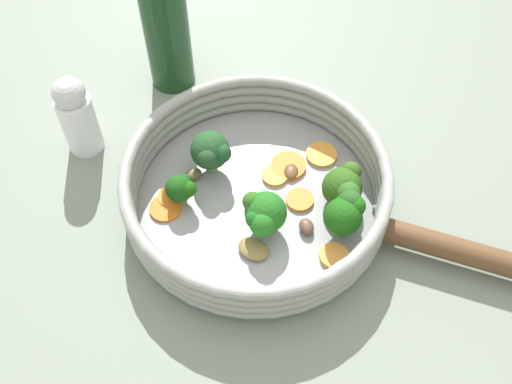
# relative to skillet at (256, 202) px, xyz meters

# --- Properties ---
(ground_plane) EXTENTS (4.00, 4.00, 0.00)m
(ground_plane) POSITION_rel_skillet_xyz_m (0.00, 0.00, -0.01)
(ground_plane) COLOR gray
(skillet) EXTENTS (0.29, 0.29, 0.01)m
(skillet) POSITION_rel_skillet_xyz_m (0.00, 0.00, 0.00)
(skillet) COLOR #939699
(skillet) RESTS_ON ground_plane
(skillet_rim_wall) EXTENTS (0.30, 0.30, 0.06)m
(skillet_rim_wall) POSITION_rel_skillet_xyz_m (0.00, 0.00, 0.03)
(skillet_rim_wall) COLOR #959992
(skillet_rim_wall) RESTS_ON skillet
(skillet_handle) EXTENTS (0.18, 0.11, 0.03)m
(skillet_handle) POSITION_rel_skillet_xyz_m (0.21, -0.11, 0.02)
(skillet_handle) COLOR brown
(skillet_handle) RESTS_ON skillet
(skillet_rivet_left) EXTENTS (0.01, 0.01, 0.01)m
(skillet_rivet_left) POSITION_rel_skillet_xyz_m (0.11, -0.09, 0.01)
(skillet_rivet_left) COLOR gray
(skillet_rivet_left) RESTS_ON skillet
(skillet_rivet_right) EXTENTS (0.01, 0.01, 0.01)m
(skillet_rivet_right) POSITION_rel_skillet_xyz_m (0.13, -0.03, 0.01)
(skillet_rivet_right) COLOR #909894
(skillet_rivet_right) RESTS_ON skillet
(carrot_slice_0) EXTENTS (0.05, 0.05, 0.00)m
(carrot_slice_0) POSITION_rel_skillet_xyz_m (0.09, 0.05, 0.01)
(carrot_slice_0) COLOR orange
(carrot_slice_0) RESTS_ON skillet
(carrot_slice_1) EXTENTS (0.03, 0.03, 0.00)m
(carrot_slice_1) POSITION_rel_skillet_xyz_m (-0.10, 0.01, 0.01)
(carrot_slice_1) COLOR orange
(carrot_slice_1) RESTS_ON skillet
(carrot_slice_2) EXTENTS (0.04, 0.04, 0.00)m
(carrot_slice_2) POSITION_rel_skillet_xyz_m (0.05, -0.01, 0.01)
(carrot_slice_2) COLOR orange
(carrot_slice_2) RESTS_ON skillet
(carrot_slice_3) EXTENTS (0.04, 0.04, 0.01)m
(carrot_slice_3) POSITION_rel_skillet_xyz_m (0.07, -0.09, 0.01)
(carrot_slice_3) COLOR #EE943D
(carrot_slice_3) RESTS_ON skillet
(carrot_slice_4) EXTENTS (0.05, 0.05, 0.00)m
(carrot_slice_4) POSITION_rel_skillet_xyz_m (-0.11, -0.00, 0.01)
(carrot_slice_4) COLOR orange
(carrot_slice_4) RESTS_ON skillet
(carrot_slice_5) EXTENTS (0.04, 0.04, 0.00)m
(carrot_slice_5) POSITION_rel_skillet_xyz_m (0.03, 0.03, 0.01)
(carrot_slice_5) COLOR #F39D36
(carrot_slice_5) RESTS_ON skillet
(carrot_slice_6) EXTENTS (0.06, 0.06, 0.00)m
(carrot_slice_6) POSITION_rel_skillet_xyz_m (0.05, 0.04, 0.01)
(carrot_slice_6) COLOR orange
(carrot_slice_6) RESTS_ON skillet
(broccoli_floret_0) EXTENTS (0.04, 0.03, 0.04)m
(broccoli_floret_0) POSITION_rel_skillet_xyz_m (-0.08, 0.01, 0.03)
(broccoli_floret_0) COLOR #638843
(broccoli_floret_0) RESTS_ON skillet
(broccoli_floret_1) EXTENTS (0.05, 0.05, 0.06)m
(broccoli_floret_1) POSITION_rel_skillet_xyz_m (-0.05, 0.05, 0.04)
(broccoli_floret_1) COLOR #7B9D56
(broccoli_floret_1) RESTS_ON skillet
(broccoli_floret_2) EXTENTS (0.05, 0.05, 0.06)m
(broccoli_floret_2) POSITION_rel_skillet_xyz_m (0.09, -0.05, 0.04)
(broccoli_floret_2) COLOR #64964B
(broccoli_floret_2) RESTS_ON skillet
(broccoli_floret_3) EXTENTS (0.05, 0.05, 0.05)m
(broccoli_floret_3) POSITION_rel_skillet_xyz_m (0.00, -0.04, 0.04)
(broccoli_floret_3) COLOR #6BA750
(broccoli_floret_3) RESTS_ON skillet
(broccoli_floret_4) EXTENTS (0.05, 0.05, 0.05)m
(broccoli_floret_4) POSITION_rel_skillet_xyz_m (0.10, -0.02, 0.03)
(broccoli_floret_4) COLOR olive
(broccoli_floret_4) RESTS_ON skillet
(mushroom_piece_0) EXTENTS (0.04, 0.04, 0.01)m
(mushroom_piece_0) POSITION_rel_skillet_xyz_m (-0.01, -0.07, 0.01)
(mushroom_piece_0) COLOR olive
(mushroom_piece_0) RESTS_ON skillet
(mushroom_piece_1) EXTENTS (0.02, 0.03, 0.01)m
(mushroom_piece_1) POSITION_rel_skillet_xyz_m (0.05, 0.03, 0.01)
(mushroom_piece_1) COLOR brown
(mushroom_piece_1) RESTS_ON skillet
(mushroom_piece_2) EXTENTS (0.02, 0.02, 0.01)m
(mushroom_piece_2) POSITION_rel_skillet_xyz_m (0.05, -0.05, 0.01)
(mushroom_piece_2) COLOR brown
(mushroom_piece_2) RESTS_ON skillet
(mushroom_piece_3) EXTENTS (0.03, 0.02, 0.01)m
(mushroom_piece_3) POSITION_rel_skillet_xyz_m (-0.07, 0.04, 0.01)
(mushroom_piece_3) COLOR brown
(mushroom_piece_3) RESTS_ON skillet
(salt_shaker) EXTENTS (0.04, 0.04, 0.11)m
(salt_shaker) POSITION_rel_skillet_xyz_m (-0.20, 0.12, 0.05)
(salt_shaker) COLOR white
(salt_shaker) RESTS_ON ground_plane
(oil_bottle) EXTENTS (0.06, 0.06, 0.22)m
(oil_bottle) POSITION_rel_skillet_xyz_m (-0.09, 0.22, 0.09)
(oil_bottle) COLOR #193D1E
(oil_bottle) RESTS_ON ground_plane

